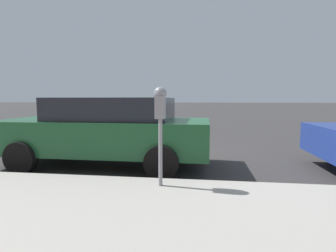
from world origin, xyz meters
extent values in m
plane|color=#3D3A3A|center=(0.00, 0.00, 0.00)|extent=(220.00, 220.00, 0.00)
cylinder|color=gray|center=(-2.57, -0.92, 0.67)|extent=(0.06, 0.06, 1.02)
cube|color=gray|center=(-2.57, -0.92, 1.35)|extent=(0.20, 0.14, 0.34)
sphere|color=gray|center=(-2.57, -0.92, 1.56)|extent=(0.19, 0.19, 0.19)
cube|color=#19389E|center=(-2.46, -0.92, 1.31)|extent=(0.01, 0.11, 0.12)
cube|color=black|center=(-2.46, -0.92, 1.43)|extent=(0.01, 0.10, 0.08)
cube|color=#1E5B33|center=(-0.88, 0.59, 0.67)|extent=(1.82, 4.55, 0.70)
cube|color=#232833|center=(-0.88, 0.41, 1.26)|extent=(1.59, 2.55, 0.48)
cylinder|color=black|center=(-1.75, 2.00, 0.32)|extent=(0.23, 0.64, 0.64)
cylinder|color=black|center=(0.03, 1.98, 0.32)|extent=(0.23, 0.64, 0.64)
cylinder|color=black|center=(-1.78, -0.81, 0.32)|extent=(0.23, 0.64, 0.64)
cylinder|color=black|center=(0.00, -0.83, 0.32)|extent=(0.23, 0.64, 0.64)
cylinder|color=black|center=(0.08, -4.65, 0.32)|extent=(0.23, 0.64, 0.64)
camera|label=1|loc=(-6.39, -1.53, 1.47)|focal=28.00mm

